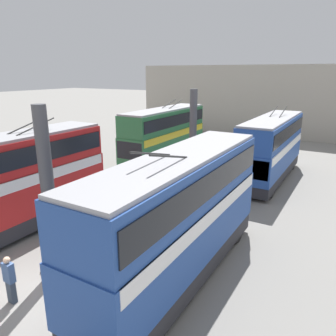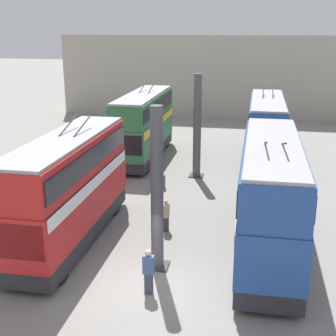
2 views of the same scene
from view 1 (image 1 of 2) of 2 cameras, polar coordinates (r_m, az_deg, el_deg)
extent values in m
plane|color=gray|center=(14.09, -24.25, -19.48)|extent=(240.00, 240.00, 0.00)
cube|color=#A8A093|center=(42.85, 17.14, 10.95)|extent=(0.50, 36.00, 8.79)
cylinder|color=#4C4C51|center=(13.41, -20.12, -4.31)|extent=(0.52, 0.52, 6.83)
cube|color=#333338|center=(14.88, -18.81, -16.58)|extent=(0.93, 0.93, 0.08)
cylinder|color=#4C4C51|center=(23.13, 4.34, 5.10)|extent=(0.52, 0.52, 6.83)
cube|color=#333338|center=(24.02, 4.17, -2.82)|extent=(0.93, 0.93, 0.08)
cylinder|color=black|center=(16.45, 11.88, -10.90)|extent=(0.96, 0.30, 0.96)
cylinder|color=black|center=(17.12, 5.13, -9.45)|extent=(0.96, 0.30, 0.96)
cylinder|color=black|center=(11.70, -12.71, -23.58)|extent=(0.96, 0.30, 0.96)
cube|color=#28282D|center=(13.54, 1.90, -16.12)|extent=(10.46, 2.45, 0.77)
cube|color=#234793|center=(12.83, 1.96, -10.67)|extent=(10.68, 2.50, 2.12)
cube|color=white|center=(12.49, 2.00, -7.45)|extent=(10.36, 2.54, 0.55)
cube|color=#234793|center=(12.07, 2.05, -2.43)|extent=(10.57, 2.42, 1.76)
cube|color=black|center=(12.04, 2.06, -2.03)|extent=(10.25, 2.51, 0.97)
cube|color=#9E9EA3|center=(11.80, 2.10, 1.94)|extent=(10.46, 2.25, 0.14)
cube|color=black|center=(17.21, 10.37, -2.95)|extent=(0.12, 2.30, 1.36)
cylinder|color=#282828|center=(10.41, 0.34, 2.04)|extent=(2.35, 0.07, 0.65)
cylinder|color=#282828|center=(10.77, -2.89, 2.50)|extent=(2.35, 0.07, 0.65)
cylinder|color=black|center=(22.38, 17.38, -3.88)|extent=(0.92, 0.30, 0.92)
cylinder|color=black|center=(22.88, 12.27, -3.05)|extent=(0.92, 0.30, 0.92)
cylinder|color=black|center=(29.50, 20.82, 0.63)|extent=(0.92, 0.30, 0.92)
cylinder|color=black|center=(29.88, 16.87, 1.20)|extent=(0.92, 0.30, 0.92)
cube|color=#28282D|center=(26.15, 17.17, -0.56)|extent=(10.35, 2.45, 0.76)
cube|color=#234793|center=(25.81, 17.42, 2.28)|extent=(10.56, 2.50, 1.92)
cube|color=white|center=(25.66, 17.55, 3.76)|extent=(10.25, 2.54, 0.55)
cube|color=#234793|center=(25.46, 17.76, 6.20)|extent=(10.46, 2.42, 1.67)
cube|color=black|center=(25.44, 17.78, 6.38)|extent=(10.14, 2.51, 0.92)
cube|color=#9E9EA3|center=(25.32, 17.94, 8.21)|extent=(10.35, 2.25, 0.14)
cube|color=black|center=(20.86, 14.12, -0.17)|extent=(0.12, 2.30, 1.23)
cylinder|color=#282828|center=(26.49, 19.41, 9.20)|extent=(2.35, 0.07, 0.65)
cylinder|color=#282828|center=(26.64, 17.92, 9.37)|extent=(2.35, 0.07, 0.65)
cylinder|color=black|center=(20.12, -14.34, -5.89)|extent=(0.95, 0.30, 0.95)
cylinder|color=black|center=(21.57, -18.36, -4.70)|extent=(0.95, 0.30, 0.95)
cube|color=#28282D|center=(18.77, -24.20, -7.97)|extent=(9.97, 2.45, 0.76)
cube|color=red|center=(18.25, -24.74, -3.75)|extent=(10.18, 2.50, 2.17)
cube|color=white|center=(18.01, -25.04, -1.33)|extent=(9.87, 2.54, 0.55)
cube|color=red|center=(17.74, -25.47, 2.07)|extent=(10.07, 2.42, 1.66)
cube|color=black|center=(17.72, -25.50, 2.33)|extent=(9.77, 2.51, 0.91)
cube|color=#9E9EA3|center=(17.56, -25.83, 4.91)|extent=(9.97, 2.25, 0.14)
cylinder|color=#282828|center=(17.96, -22.00, 6.75)|extent=(2.35, 0.07, 0.65)
cylinder|color=#282828|center=(18.51, -23.35, 6.86)|extent=(2.35, 0.07, 0.65)
cylinder|color=black|center=(25.46, -2.87, -0.63)|extent=(0.96, 0.30, 0.96)
cylinder|color=black|center=(26.63, -6.66, 0.04)|extent=(0.96, 0.30, 0.96)
cylinder|color=black|center=(31.66, 4.42, 2.74)|extent=(0.96, 0.30, 0.96)
cylinder|color=black|center=(32.60, 1.10, 3.18)|extent=(0.96, 0.30, 0.96)
cube|color=#28282D|center=(29.04, -0.54, 1.87)|extent=(10.16, 2.45, 0.77)
cube|color=#286B3D|center=(28.72, -0.55, 4.64)|extent=(10.36, 2.50, 2.10)
cube|color=yellow|center=(28.57, -0.56, 6.17)|extent=(10.05, 2.54, 0.55)
cube|color=#286B3D|center=(28.39, -0.56, 8.36)|extent=(10.26, 2.42, 1.66)
cube|color=black|center=(28.38, -0.56, 8.53)|extent=(9.95, 2.51, 0.91)
cube|color=#9E9EA3|center=(28.28, -0.57, 10.17)|extent=(10.16, 2.25, 0.14)
cube|color=black|center=(24.52, -6.71, 2.99)|extent=(0.12, 2.30, 1.34)
cylinder|color=#282828|center=(29.19, 1.36, 11.07)|extent=(2.35, 0.07, 0.65)
cylinder|color=#282828|center=(29.53, 0.15, 11.13)|extent=(2.35, 0.07, 0.65)
cube|color=#384251|center=(13.61, -25.58, -18.87)|extent=(0.21, 0.31, 0.85)
cube|color=#3D5684|center=(13.19, -26.02, -16.03)|extent=(0.25, 0.43, 0.74)
sphere|color=tan|center=(12.95, -26.29, -14.18)|extent=(0.24, 0.24, 0.24)
cube|color=#2D2D33|center=(17.09, -10.55, -10.11)|extent=(0.33, 0.24, 0.76)
cube|color=tan|center=(16.79, -10.67, -7.94)|extent=(0.45, 0.30, 0.66)
sphere|color=beige|center=(16.61, -10.75, -6.56)|extent=(0.21, 0.21, 0.21)
cylinder|color=#424C56|center=(22.49, -3.34, -3.11)|extent=(0.63, 0.63, 0.86)
cylinder|color=#424C56|center=(22.49, -3.34, -3.11)|extent=(0.66, 0.66, 0.04)
camera|label=2|loc=(11.39, -117.82, 1.62)|focal=50.00mm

